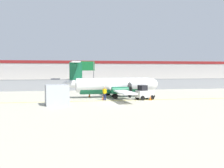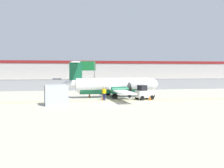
{
  "view_description": "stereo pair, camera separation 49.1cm",
  "coord_description": "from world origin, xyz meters",
  "views": [
    {
      "loc": [
        -5.77,
        -28.43,
        3.81
      ],
      "look_at": [
        0.3,
        6.76,
        1.8
      ],
      "focal_mm": 40.0,
      "sensor_mm": 36.0,
      "label": 1
    },
    {
      "loc": [
        -5.28,
        -28.51,
        3.81
      ],
      "look_at": [
        0.3,
        6.76,
        1.8
      ],
      "focal_mm": 40.0,
      "sensor_mm": 36.0,
      "label": 2
    }
  ],
  "objects": [
    {
      "name": "traffic_cone_near_left",
      "position": [
        4.33,
        1.64,
        0.31
      ],
      "size": [
        0.36,
        0.36,
        0.64
      ],
      "color": "orange",
      "rests_on": "ground"
    },
    {
      "name": "parked_car_5",
      "position": [
        10.57,
        32.58,
        0.89
      ],
      "size": [
        4.36,
        2.36,
        1.58
      ],
      "rotation": [
        0.0,
        0.0,
        3.03
      ],
      "color": "gray",
      "rests_on": "parking_lot_strip"
    },
    {
      "name": "traffic_cone_far_right",
      "position": [
        -2.95,
        6.78,
        0.31
      ],
      "size": [
        0.36,
        0.36,
        0.64
      ],
      "color": "orange",
      "rests_on": "ground"
    },
    {
      "name": "traffic_cone_far_left",
      "position": [
        -6.29,
        1.61,
        0.31
      ],
      "size": [
        0.36,
        0.36,
        0.64
      ],
      "color": "orange",
      "rests_on": "ground"
    },
    {
      "name": "parked_car_2",
      "position": [
        -5.11,
        30.44,
        0.89
      ],
      "size": [
        4.3,
        2.21,
        1.58
      ],
      "rotation": [
        0.0,
        0.0,
        0.06
      ],
      "color": "black",
      "rests_on": "parking_lot_strip"
    },
    {
      "name": "baggage_tug",
      "position": [
        3.81,
        2.42,
        0.86
      ],
      "size": [
        2.56,
        1.96,
        1.88
      ],
      "rotation": [
        0.0,
        0.0,
        0.32
      ],
      "color": "silver",
      "rests_on": "ground"
    },
    {
      "name": "cargo_container",
      "position": [
        -7.1,
        -0.84,
        1.1
      ],
      "size": [
        2.71,
        2.39,
        2.2
      ],
      "rotation": [
        0.0,
        0.0,
        0.17
      ],
      "color": "#B7BCC1",
      "rests_on": "ground"
    },
    {
      "name": "parked_car_3",
      "position": [
        0.17,
        25.06,
        0.89
      ],
      "size": [
        4.22,
        2.03,
        1.58
      ],
      "rotation": [
        0.0,
        0.0,
        3.13
      ],
      "color": "black",
      "rests_on": "parking_lot_strip"
    },
    {
      "name": "ground_crew_worker",
      "position": [
        -1.39,
        2.42,
        0.95
      ],
      "size": [
        0.53,
        0.46,
        1.7
      ],
      "rotation": [
        0.0,
        0.0,
        1.1
      ],
      "color": "#191E4C",
      "rests_on": "ground"
    },
    {
      "name": "commuter_airplane",
      "position": [
        0.53,
        5.78,
        1.6
      ],
      "size": [
        13.61,
        16.07,
        4.92
      ],
      "rotation": [
        0.0,
        0.0,
        0.06
      ],
      "color": "white",
      "rests_on": "ground"
    },
    {
      "name": "parked_car_0",
      "position": [
        -15.2,
        27.24,
        0.89
      ],
      "size": [
        4.3,
        2.22,
        1.58
      ],
      "rotation": [
        0.0,
        0.0,
        3.08
      ],
      "color": "navy",
      "rests_on": "parking_lot_strip"
    },
    {
      "name": "parking_lot_strip",
      "position": [
        0.0,
        29.5,
        0.06
      ],
      "size": [
        98.0,
        17.0,
        0.12
      ],
      "color": "#38383A",
      "rests_on": "ground"
    },
    {
      "name": "background_building",
      "position": [
        0.0,
        47.99,
        3.26
      ],
      "size": [
        91.0,
        8.1,
        6.5
      ],
      "color": "#BCB7B2",
      "rests_on": "ground"
    },
    {
      "name": "highway_sign",
      "position": [
        -2.62,
        20.5,
        4.14
      ],
      "size": [
        3.6,
        0.14,
        5.5
      ],
      "color": "slate",
      "rests_on": "ground"
    },
    {
      "name": "parked_car_1",
      "position": [
        -9.06,
        35.31,
        0.89
      ],
      "size": [
        4.25,
        2.1,
        1.58
      ],
      "rotation": [
        0.0,
        0.0,
        0.03
      ],
      "color": "silver",
      "rests_on": "parking_lot_strip"
    },
    {
      "name": "parked_car_4",
      "position": [
        5.99,
        25.31,
        0.89
      ],
      "size": [
        4.29,
        2.19,
        1.58
      ],
      "rotation": [
        0.0,
        0.0,
        3.09
      ],
      "color": "#19662D",
      "rests_on": "parking_lot_strip"
    },
    {
      "name": "perimeter_fence",
      "position": [
        0.0,
        18.0,
        1.12
      ],
      "size": [
        98.0,
        0.1,
        2.1
      ],
      "color": "gray",
      "rests_on": "ground"
    },
    {
      "name": "traffic_cone_near_right",
      "position": [
        -1.48,
        3.15,
        0.31
      ],
      "size": [
        0.36,
        0.36,
        0.64
      ],
      "color": "orange",
      "rests_on": "ground"
    },
    {
      "name": "parked_car_6",
      "position": [
        14.02,
        28.68,
        0.89
      ],
      "size": [
        4.36,
        2.37,
        1.58
      ],
      "rotation": [
        0.0,
        0.0,
        3.25
      ],
      "color": "black",
      "rests_on": "parking_lot_strip"
    },
    {
      "name": "ground_plane",
      "position": [
        0.0,
        2.0,
        0.0
      ],
      "size": [
        140.0,
        140.0,
        0.01
      ],
      "color": "#B2AD99"
    }
  ]
}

